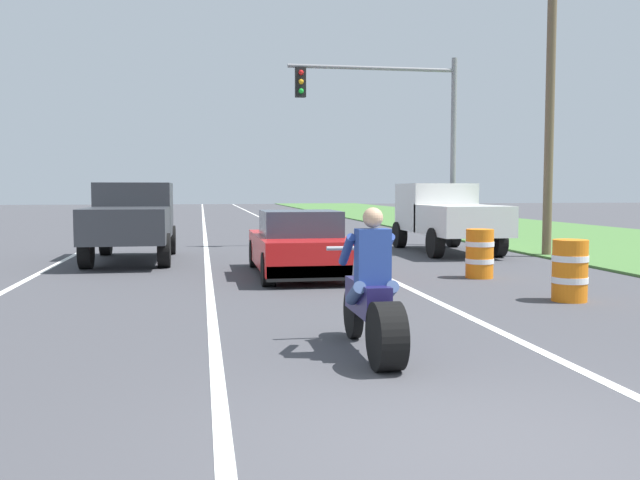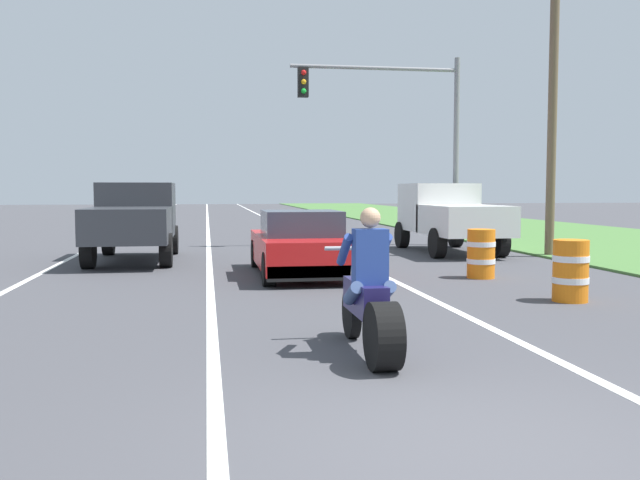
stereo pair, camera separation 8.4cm
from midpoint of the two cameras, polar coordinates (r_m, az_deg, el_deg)
ground_plane at (r=5.19m, az=12.90°, el=-16.41°), size 160.00×160.00×0.00m
lane_stripe_left_solid at (r=24.79m, az=-17.83°, el=-0.19°), size 0.14×120.00×0.01m
lane_stripe_right_solid at (r=24.82m, az=-1.14°, el=0.02°), size 0.14×120.00×0.01m
lane_stripe_centre_dashed at (r=24.54m, az=-9.48°, el=-0.09°), size 0.14×120.00×0.01m
grass_verge_right at (r=28.16m, az=19.68°, el=0.32°), size 10.00×120.00×0.06m
motorcycle_with_rider at (r=7.56m, az=4.00°, el=-5.11°), size 0.70×2.21×1.62m
sports_car_red at (r=14.59m, az=-1.89°, el=-0.46°), size 1.84×4.30×1.37m
pickup_truck_left_lane_dark_grey at (r=18.13m, az=-15.32°, el=1.81°), size 2.02×4.80×1.98m
pickup_truck_right_shoulder_white at (r=20.26m, az=10.17°, el=2.13°), size 2.02×4.80×1.98m
traffic_light_mast_near at (r=22.51m, az=6.61°, el=9.88°), size 5.47×0.34×6.00m
utility_pole_roadside at (r=19.67m, az=18.20°, el=9.33°), size 0.24×0.24×7.29m
construction_barrel_nearest at (r=11.94m, az=19.63°, el=-2.35°), size 0.58×0.58×1.00m
construction_barrel_mid at (r=14.54m, az=12.80°, el=-1.08°), size 0.58×0.58×1.00m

